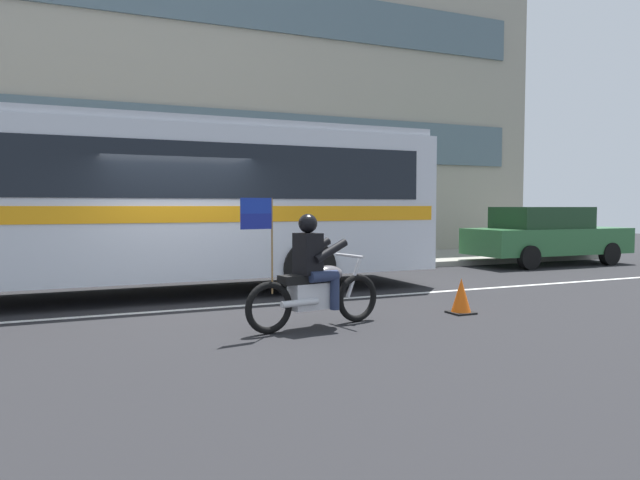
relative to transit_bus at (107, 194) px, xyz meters
name	(u,v)px	position (x,y,z in m)	size (l,w,h in m)	color
ground_plane	(181,304)	(1.07, -1.19, -1.88)	(60.00, 60.00, 0.00)	black
sidewalk_curb	(142,270)	(1.07, 3.91, -1.81)	(28.00, 3.80, 0.15)	gray
lane_center_stripe	(188,309)	(1.07, -1.79, -1.88)	(26.60, 0.14, 0.01)	silver
office_building_facade	(128,71)	(1.07, 6.19, 3.55)	(28.00, 0.89, 10.85)	gray
transit_bus	(107,194)	(0.00, 0.00, 0.00)	(12.47, 2.67, 3.22)	silver
motorcycle_with_rider	(314,279)	(2.37, -3.90, -1.22)	(2.17, 0.73, 1.78)	black
parked_hatchback_downstreet	(546,235)	(11.84, 1.39, -1.03)	(4.79, 1.91, 1.64)	#2D6638
fire_hydrant	(224,254)	(2.81, 2.54, -1.37)	(0.22, 0.30, 0.75)	gold
traffic_cone	(461,297)	(4.88, -3.86, -1.63)	(0.36, 0.36, 0.55)	#EA590F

